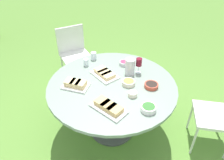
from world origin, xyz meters
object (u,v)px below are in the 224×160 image
dining_table (112,91)px  water_pitcher (130,67)px  chair_near_left (74,51)px  chair_far_back (223,112)px  wine_glass (139,63)px

dining_table → water_pitcher: size_ratio=7.24×
chair_near_left → water_pitcher: (-0.48, -1.16, 0.31)m
chair_far_back → water_pitcher: bearing=93.7°
chair_far_back → water_pitcher: 1.13m
water_pitcher → wine_glass: water_pitcher is taller
water_pitcher → chair_far_back: bearing=-86.3°
chair_near_left → water_pitcher: size_ratio=4.48×
chair_far_back → water_pitcher: size_ratio=4.48×
water_pitcher → dining_table: bearing=161.8°
dining_table → water_pitcher: (0.28, -0.09, 0.20)m
water_pitcher → wine_glass: 0.11m
dining_table → wine_glass: bearing=-26.4°
wine_glass → chair_far_back: bearing=-90.0°
dining_table → water_pitcher: bearing=-18.2°
dining_table → chair_far_back: 1.24m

